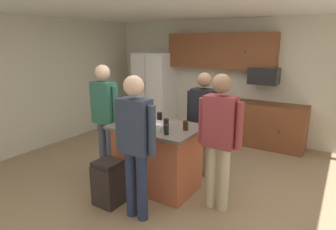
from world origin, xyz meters
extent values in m
plane|color=#937A5B|center=(0.00, 0.00, 0.00)|extent=(7.04, 7.04, 0.00)
plane|color=white|center=(0.00, 0.00, 2.60)|extent=(7.04, 7.04, 0.00)
cube|color=beige|center=(0.00, 2.80, 1.30)|extent=(6.40, 0.10, 2.60)
cube|color=beige|center=(-3.20, 0.00, 1.30)|extent=(0.10, 5.60, 2.60)
cube|color=brown|center=(-0.40, 2.60, 1.92)|extent=(2.40, 0.35, 0.75)
sphere|color=#4C3823|center=(0.20, 2.41, 1.93)|extent=(0.04, 0.04, 0.04)
cube|color=brown|center=(0.60, 2.48, 0.45)|extent=(1.80, 0.60, 0.90)
sphere|color=#4C3823|center=(1.05, 2.17, 0.45)|extent=(0.04, 0.04, 0.04)
cube|color=white|center=(-2.00, 2.40, 0.93)|extent=(0.87, 0.70, 1.86)
cube|color=white|center=(-2.22, 2.03, 0.93)|extent=(0.41, 0.04, 1.78)
cube|color=white|center=(-1.78, 2.03, 0.93)|extent=(0.41, 0.04, 1.78)
cylinder|color=#B2B2B7|center=(-2.00, 2.00, 1.02)|extent=(0.02, 0.02, 0.35)
cube|color=black|center=(0.60, 2.50, 1.45)|extent=(0.56, 0.40, 0.32)
cube|color=#AD5638|center=(-0.19, -0.18, 0.46)|extent=(1.11, 0.73, 0.92)
cube|color=#60564C|center=(-0.19, -0.18, 0.94)|extent=(1.25, 0.87, 0.04)
cylinder|color=tan|center=(0.70, -0.24, 0.43)|extent=(0.13, 0.13, 0.85)
cylinder|color=tan|center=(0.87, -0.24, 0.43)|extent=(0.13, 0.13, 0.85)
cube|color=maroon|center=(0.78, -0.24, 1.18)|extent=(0.38, 0.22, 0.64)
sphere|color=#8C664C|center=(0.78, -0.24, 1.64)|extent=(0.23, 0.23, 0.23)
cylinder|color=maroon|center=(0.54, -0.24, 1.16)|extent=(0.09, 0.09, 0.58)
cylinder|color=maroon|center=(1.02, -0.24, 1.16)|extent=(0.09, 0.09, 0.58)
cylinder|color=#232D4C|center=(-0.06, -0.94, 0.43)|extent=(0.13, 0.13, 0.86)
cylinder|color=#232D4C|center=(0.11, -0.94, 0.43)|extent=(0.13, 0.13, 0.86)
cube|color=#2D384C|center=(0.02, -0.94, 1.18)|extent=(0.38, 0.22, 0.64)
sphere|color=beige|center=(0.02, -0.94, 1.65)|extent=(0.23, 0.23, 0.23)
cylinder|color=#2D384C|center=(-0.22, -0.94, 1.16)|extent=(0.09, 0.09, 0.58)
cylinder|color=#2D384C|center=(0.26, -0.94, 1.16)|extent=(0.09, 0.09, 0.58)
cylinder|color=tan|center=(0.11, 0.54, 0.41)|extent=(0.13, 0.13, 0.81)
cylinder|color=tan|center=(0.28, 0.54, 0.41)|extent=(0.13, 0.13, 0.81)
cube|color=black|center=(0.20, 0.54, 1.12)|extent=(0.38, 0.22, 0.61)
sphere|color=#8C664C|center=(0.20, 0.54, 1.56)|extent=(0.22, 0.22, 0.22)
cylinder|color=black|center=(-0.04, 0.54, 1.10)|extent=(0.09, 0.09, 0.55)
cylinder|color=black|center=(0.44, 0.54, 1.10)|extent=(0.09, 0.09, 0.55)
cylinder|color=#4C5166|center=(-1.25, -0.21, 0.43)|extent=(0.13, 0.13, 0.87)
cylinder|color=#4C5166|center=(-1.08, -0.21, 0.43)|extent=(0.13, 0.13, 0.87)
cube|color=#2D6651|center=(-1.16, -0.21, 1.19)|extent=(0.38, 0.22, 0.65)
sphere|color=beige|center=(-1.16, -0.21, 1.66)|extent=(0.23, 0.23, 0.23)
cylinder|color=#2D6651|center=(-1.40, -0.21, 1.17)|extent=(0.09, 0.09, 0.58)
cylinder|color=#2D6651|center=(-0.92, -0.21, 1.17)|extent=(0.09, 0.09, 0.58)
cylinder|color=black|center=(0.26, -0.15, 1.02)|extent=(0.07, 0.07, 0.13)
cylinder|color=white|center=(-0.03, -0.40, 1.01)|extent=(0.09, 0.09, 0.10)
torus|color=white|center=(0.03, -0.40, 1.01)|extent=(0.06, 0.01, 0.06)
cylinder|color=white|center=(-0.56, 0.07, 1.01)|extent=(0.08, 0.08, 0.10)
torus|color=white|center=(-0.50, 0.07, 1.01)|extent=(0.06, 0.01, 0.06)
cylinder|color=black|center=(0.02, -0.27, 1.04)|extent=(0.07, 0.07, 0.15)
cylinder|color=black|center=(-0.65, -0.44, 1.04)|extent=(0.08, 0.08, 0.15)
cylinder|color=black|center=(0.14, -0.44, 1.02)|extent=(0.06, 0.06, 0.13)
cylinder|color=black|center=(-0.27, 0.02, 1.03)|extent=(0.07, 0.07, 0.14)
cube|color=#B7B7BC|center=(-0.25, -0.19, 0.97)|extent=(0.44, 0.30, 0.02)
cube|color=#A8A8AD|center=(-0.25, -0.19, 0.99)|extent=(0.44, 0.30, 0.02)
cube|color=black|center=(-0.48, -0.89, 0.28)|extent=(0.34, 0.34, 0.55)
cube|color=black|center=(-0.48, -0.89, 0.58)|extent=(0.32, 0.32, 0.06)
camera|label=1|loc=(2.03, -3.44, 2.12)|focal=30.84mm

